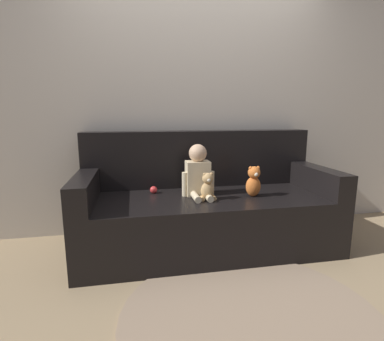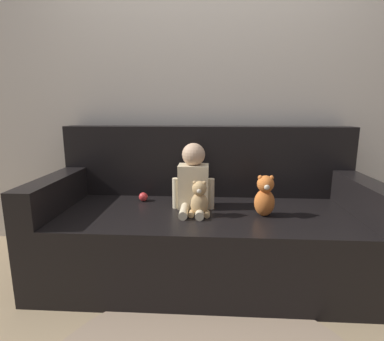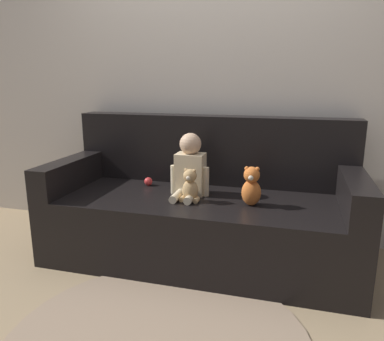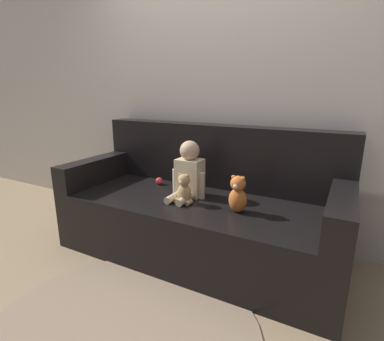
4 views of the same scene
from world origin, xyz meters
TOP-DOWN VIEW (x-y plane):
  - ground_plane at (0.00, 0.00)m, footprint 12.00×12.00m
  - wall_back at (0.00, 0.54)m, footprint 8.00×0.05m
  - couch at (0.00, 0.06)m, footprint 2.18×0.92m
  - person_baby at (-0.08, 0.02)m, footprint 0.28×0.34m
  - teddy_bear_brown at (-0.04, -0.14)m, footprint 0.13×0.10m
  - plush_toy_side at (0.37, -0.11)m, footprint 0.13×0.12m
  - toy_ball at (-0.46, 0.15)m, footprint 0.06×0.06m
  - floor_rug at (0.03, -0.97)m, footprint 1.55×1.55m

SIDE VIEW (x-z plane):
  - ground_plane at x=0.00m, z-range 0.00..0.00m
  - floor_rug at x=0.03m, z-range 0.00..0.01m
  - couch at x=0.00m, z-range -0.16..0.85m
  - toy_ball at x=-0.46m, z-range 0.48..0.54m
  - teddy_bear_brown at x=-0.04m, z-range 0.47..0.70m
  - plush_toy_side at x=0.37m, z-range 0.48..0.74m
  - person_baby at x=-0.08m, z-range 0.45..0.89m
  - wall_back at x=0.00m, z-range 0.00..2.60m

